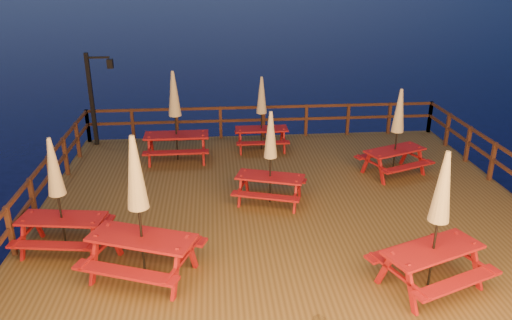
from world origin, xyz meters
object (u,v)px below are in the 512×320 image
(picnic_table_0, at_px, (438,220))
(lamp_post, at_px, (96,91))
(picnic_table_2, at_px, (175,115))
(picnic_table_1, at_px, (139,207))

(picnic_table_0, bearing_deg, lamp_post, 110.48)
(lamp_post, bearing_deg, picnic_table_0, -47.86)
(picnic_table_0, height_order, picnic_table_2, picnic_table_2)
(picnic_table_1, distance_m, picnic_table_2, 6.01)
(picnic_table_0, distance_m, picnic_table_1, 5.35)
(lamp_post, xyz_separation_m, picnic_table_1, (2.31, -7.61, -0.32))
(lamp_post, distance_m, picnic_table_1, 7.96)
(picnic_table_1, xyz_separation_m, picnic_table_2, (0.27, 6.00, -0.07))
(picnic_table_0, xyz_separation_m, picnic_table_1, (-5.29, 0.79, 0.08))
(picnic_table_2, bearing_deg, picnic_table_1, -92.86)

